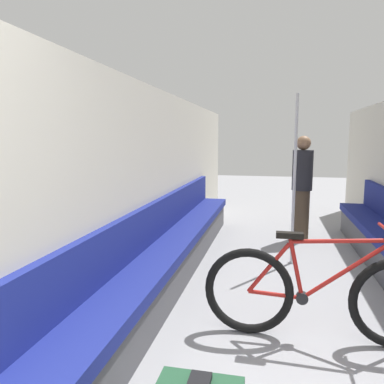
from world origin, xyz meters
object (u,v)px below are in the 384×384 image
Objects in this scene: bicycle at (320,295)px; bench_seat_row_left at (173,250)px; passenger_standing at (302,187)px; grab_pole_near at (294,183)px.

bench_seat_row_left is at bearing 150.44° from bicycle.
passenger_standing is at bearing 96.35° from bicycle.
bench_seat_row_left is 1.66m from grab_pole_near.
bicycle is 1.12× the size of passenger_standing.
passenger_standing is (0.17, 1.17, -0.19)m from grab_pole_near.
grab_pole_near is at bearing 101.28° from bicycle.
bench_seat_row_left is 1.80m from bicycle.
grab_pole_near reaches higher than bench_seat_row_left.
bicycle is 1.92m from grab_pole_near.
grab_pole_near reaches higher than bicycle.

